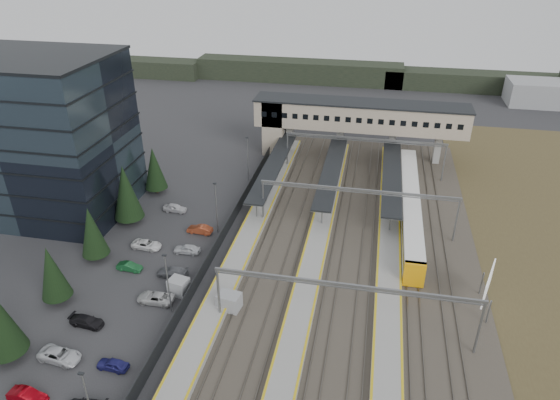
% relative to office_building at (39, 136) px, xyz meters
% --- Properties ---
extents(ground, '(220.00, 220.00, 0.00)m').
position_rel_office_building_xyz_m(ground, '(36.00, -12.00, -12.19)').
color(ground, '#2B2B2D').
rests_on(ground, ground).
extents(office_building, '(24.30, 18.30, 24.30)m').
position_rel_office_building_xyz_m(office_building, '(0.00, 0.00, 0.00)').
color(office_building, '#32424E').
rests_on(office_building, ground).
extents(conifer_row, '(4.42, 49.82, 9.50)m').
position_rel_office_building_xyz_m(conifer_row, '(14.00, -15.86, -7.36)').
color(conifer_row, black).
rests_on(conifer_row, ground).
extents(car_park, '(10.64, 44.31, 1.29)m').
position_rel_office_building_xyz_m(car_park, '(22.62, -21.65, -11.58)').
color(car_park, '#AAABAF').
rests_on(car_park, ground).
extents(lampposts, '(0.50, 53.25, 8.07)m').
position_rel_office_building_xyz_m(lampposts, '(28.00, -10.75, -7.86)').
color(lampposts, slate).
rests_on(lampposts, ground).
extents(fence, '(0.08, 90.00, 2.00)m').
position_rel_office_building_xyz_m(fence, '(29.50, -7.00, -11.19)').
color(fence, '#26282B').
rests_on(fence, ground).
extents(relay_cabin_near, '(2.91, 2.32, 2.21)m').
position_rel_office_building_xyz_m(relay_cabin_near, '(34.61, -18.31, -11.09)').
color(relay_cabin_near, '#929497').
rests_on(relay_cabin_near, ground).
extents(relay_cabin_far, '(2.60, 2.31, 2.08)m').
position_rel_office_building_xyz_m(relay_cabin_far, '(27.67, -16.66, -11.15)').
color(relay_cabin_far, '#929497').
rests_on(relay_cabin_far, ground).
extents(rail_corridor, '(34.00, 90.00, 0.92)m').
position_rel_office_building_xyz_m(rail_corridor, '(45.34, -7.00, -11.90)').
color(rail_corridor, '#36332A').
rests_on(rail_corridor, ground).
extents(canopies, '(23.10, 30.00, 3.28)m').
position_rel_office_building_xyz_m(canopies, '(43.00, 15.00, -8.27)').
color(canopies, black).
rests_on(canopies, ground).
extents(footbridge, '(40.40, 6.40, 11.20)m').
position_rel_office_building_xyz_m(footbridge, '(43.70, 30.00, -4.26)').
color(footbridge, tan).
rests_on(footbridge, ground).
extents(gantries, '(28.40, 62.28, 7.17)m').
position_rel_office_building_xyz_m(gantries, '(48.00, -9.00, -6.20)').
color(gantries, slate).
rests_on(gantries, ground).
extents(train, '(2.65, 36.87, 3.34)m').
position_rel_office_building_xyz_m(train, '(56.00, 8.15, -10.29)').
color(train, white).
rests_on(train, ground).
extents(billboard, '(2.10, 5.96, 5.34)m').
position_rel_office_building_xyz_m(billboard, '(64.02, -12.30, -8.59)').
color(billboard, slate).
rests_on(billboard, ground).
extents(treeline_far, '(170.00, 19.00, 7.00)m').
position_rel_office_building_xyz_m(treeline_far, '(59.81, 80.28, -9.24)').
color(treeline_far, black).
rests_on(treeline_far, ground).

